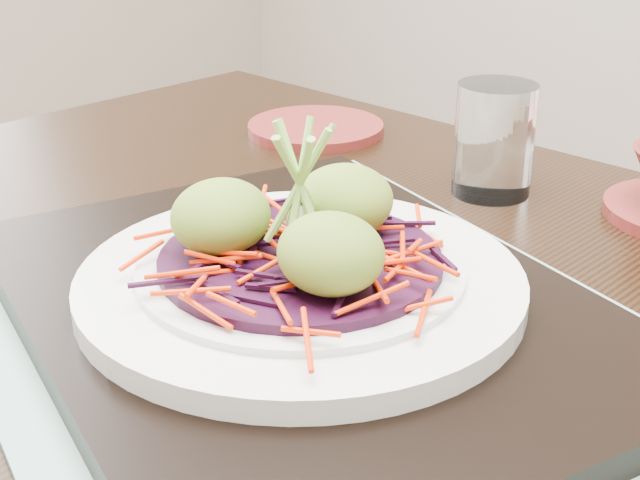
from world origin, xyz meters
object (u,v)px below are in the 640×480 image
Objects in this scene: dining_table at (352,390)px; white_plate at (301,280)px; water_glass at (494,140)px; serving_tray at (301,307)px; terracotta_side_plate at (316,128)px.

dining_table is 0.14m from white_plate.
serving_tray is at bearing -85.68° from water_glass.
serving_tray reaches higher than dining_table.
water_glass reaches higher than serving_tray.
serving_tray is (0.01, -0.07, 0.11)m from dining_table.
terracotta_side_plate is (-0.26, 0.34, -0.01)m from serving_tray.
serving_tray is 0.43m from terracotta_side_plate.
white_plate reaches higher than dining_table.
water_glass is at bearing 94.32° from white_plate.
dining_table is at bearing 97.40° from white_plate.
dining_table is 0.38m from terracotta_side_plate.
dining_table is at bearing 118.68° from serving_tray.
white_plate is at bearing -77.10° from dining_table.
dining_table is 4.07× the size of white_plate.
white_plate is 1.94× the size of terracotta_side_plate.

